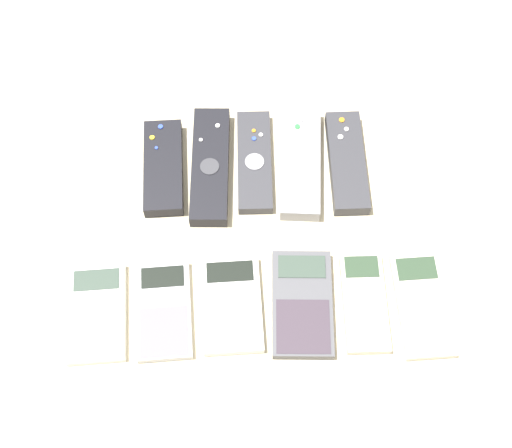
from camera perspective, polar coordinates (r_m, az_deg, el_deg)
ground_plane at (r=1.07m, az=0.02°, el=-1.39°), size 3.00×3.00×0.00m
remote_0 at (r=1.13m, az=-7.42°, el=4.51°), size 0.07×0.16×0.03m
remote_1 at (r=1.12m, az=-3.68°, el=4.65°), size 0.06×0.20×0.03m
remote_2 at (r=1.13m, az=-0.08°, el=5.03°), size 0.05×0.18×0.02m
remote_3 at (r=1.12m, az=3.60°, el=4.94°), size 0.07×0.20×0.03m
remote_4 at (r=1.13m, az=7.28°, el=4.92°), size 0.06×0.18×0.03m
calculator_0 at (r=1.04m, az=-12.63°, el=-6.99°), size 0.09×0.15×0.01m
calculator_1 at (r=1.03m, az=-7.38°, el=-6.89°), size 0.09×0.15×0.01m
calculator_2 at (r=1.02m, az=-1.96°, el=-6.49°), size 0.09×0.15×0.02m
calculator_3 at (r=1.02m, az=3.72°, el=-6.38°), size 0.09×0.16×0.02m
calculator_4 at (r=1.04m, az=8.66°, el=-6.16°), size 0.06×0.15×0.02m
calculator_5 at (r=1.05m, az=13.15°, el=-6.30°), size 0.08×0.16×0.01m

